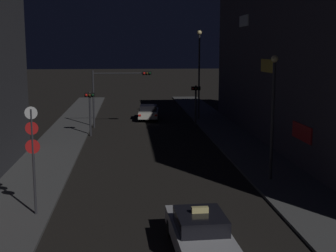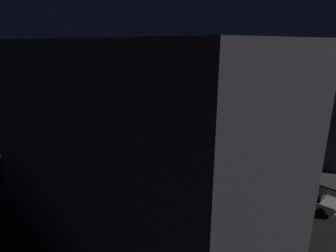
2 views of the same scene
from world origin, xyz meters
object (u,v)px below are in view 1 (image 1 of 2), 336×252
far_car (149,112)px  traffic_light_right_kerb (196,97)px  sign_pole_left (33,151)px  street_lamp_far_block (199,65)px  taxi (199,232)px  street_lamp_near_block (273,107)px  traffic_light_overhead (117,86)px  traffic_light_left_kerb (90,104)px

far_car → traffic_light_right_kerb: bearing=-47.7°
far_car → sign_pole_left: bearing=-102.6°
sign_pole_left → street_lamp_far_block: (10.58, 25.15, 2.50)m
far_car → traffic_light_right_kerb: size_ratio=1.26×
taxi → sign_pole_left: (-6.16, 3.87, 2.05)m
street_lamp_near_block → street_lamp_far_block: bearing=91.6°
far_car → street_lamp_far_block: bearing=-11.2°
traffic_light_overhead → traffic_light_right_kerb: traffic_light_overhead is taller
traffic_light_overhead → taxi: bearing=-82.8°
taxi → traffic_light_overhead: size_ratio=0.88×
far_car → traffic_light_left_kerb: 9.75m
far_car → traffic_light_overhead: size_ratio=0.89×
sign_pole_left → street_lamp_near_block: bearing=20.9°
traffic_light_left_kerb → street_lamp_near_block: (10.31, -13.66, 1.39)m
far_car → traffic_light_left_kerb: traffic_light_left_kerb is taller
traffic_light_overhead → street_lamp_far_block: bearing=23.4°
traffic_light_left_kerb → street_lamp_near_block: bearing=-53.0°
traffic_light_right_kerb → street_lamp_near_block: (1.37, -17.49, 1.31)m
taxi → sign_pole_left: 7.56m
far_car → street_lamp_far_block: size_ratio=0.55×
far_car → traffic_light_left_kerb: bearing=-121.2°
taxi → street_lamp_near_block: size_ratio=0.71×
traffic_light_left_kerb → sign_pole_left: sign_pole_left is taller
traffic_light_overhead → traffic_light_left_kerb: size_ratio=1.46×
taxi → far_car: size_ratio=0.99×
traffic_light_right_kerb → street_lamp_far_block: (0.80, 3.42, 2.68)m
traffic_light_overhead → street_lamp_near_block: 19.43m
traffic_light_overhead → traffic_light_left_kerb: bearing=-117.6°
sign_pole_left → street_lamp_far_block: bearing=67.2°
traffic_light_overhead → street_lamp_near_block: bearing=-64.8°
traffic_light_overhead → sign_pole_left: (-2.90, -21.83, -0.88)m
street_lamp_near_block → traffic_light_overhead: bearing=115.2°
street_lamp_far_block → taxi: bearing=-98.7°
traffic_light_right_kerb → sign_pole_left: bearing=-114.2°
traffic_light_overhead → street_lamp_near_block: (8.26, -17.58, 0.26)m
traffic_light_left_kerb → street_lamp_far_block: size_ratio=0.42×
taxi → traffic_light_left_kerb: (-5.32, 21.78, 1.79)m
traffic_light_right_kerb → street_lamp_far_block: street_lamp_far_block is taller
traffic_light_overhead → sign_pole_left: traffic_light_overhead is taller
traffic_light_right_kerb → street_lamp_far_block: 4.42m
traffic_light_left_kerb → traffic_light_right_kerb: size_ratio=0.97×
far_car → street_lamp_far_block: 6.66m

